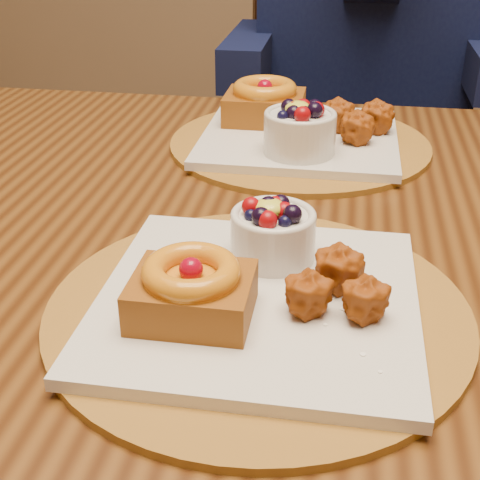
% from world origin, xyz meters
% --- Properties ---
extents(dining_table, '(1.60, 0.90, 0.76)m').
position_xyz_m(dining_table, '(-0.02, 0.04, 0.68)').
color(dining_table, '#361B09').
rests_on(dining_table, ground).
extents(place_setting_near, '(0.38, 0.38, 0.08)m').
position_xyz_m(place_setting_near, '(-0.03, -0.18, 0.78)').
color(place_setting_near, brown).
rests_on(place_setting_near, dining_table).
extents(place_setting_far, '(0.38, 0.38, 0.09)m').
position_xyz_m(place_setting_far, '(-0.03, 0.25, 0.78)').
color(place_setting_far, brown).
rests_on(place_setting_far, dining_table).
extents(chair_far, '(0.61, 0.61, 1.01)m').
position_xyz_m(chair_far, '(0.09, 0.87, 0.56)').
color(chair_far, black).
rests_on(chair_far, ground).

